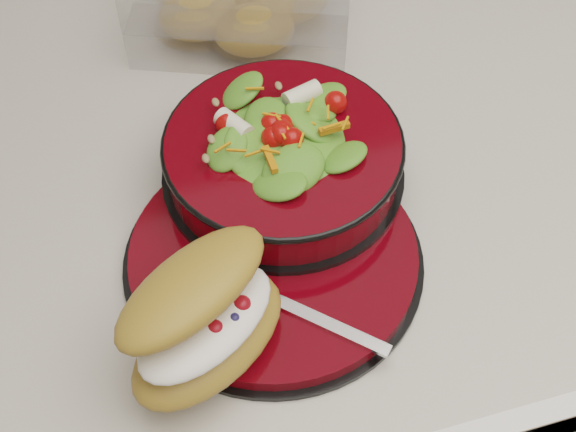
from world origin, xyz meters
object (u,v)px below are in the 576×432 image
object	(u,v)px
dinner_plate	(275,257)
fork	(299,310)
salad_bowl	(283,150)
island_counter	(407,307)
croissant	(205,318)

from	to	relation	value
dinner_plate	fork	xyz separation A→B (m)	(0.00, -0.07, 0.01)
dinner_plate	salad_bowl	world-z (taller)	salad_bowl
island_counter	croissant	world-z (taller)	croissant
croissant	fork	xyz separation A→B (m)	(0.08, 0.01, -0.04)
island_counter	croissant	xyz separation A→B (m)	(-0.33, -0.23, 0.51)
island_counter	fork	size ratio (longest dim) A/B	9.78
dinner_plate	croissant	world-z (taller)	croissant
salad_bowl	dinner_plate	bearing A→B (deg)	-110.99
island_counter	salad_bowl	distance (m)	0.55
fork	dinner_plate	bearing A→B (deg)	46.62
dinner_plate	salad_bowl	bearing A→B (deg)	69.01
fork	croissant	bearing A→B (deg)	141.04
croissant	dinner_plate	bearing A→B (deg)	12.15
salad_bowl	fork	bearing A→B (deg)	-101.04
dinner_plate	croissant	size ratio (longest dim) A/B	1.61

